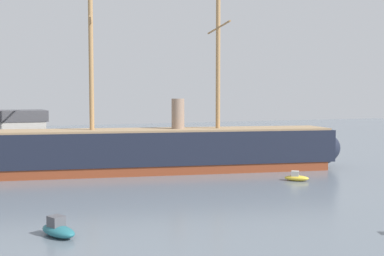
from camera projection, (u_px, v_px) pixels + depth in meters
The scene contains 4 objects.
tall_ship at pixel (157, 150), 79.01m from camera, with size 72.75×22.64×35.42m.
motorboat_mid_left at pixel (58, 229), 42.17m from camera, with size 3.52×4.76×1.85m.
motorboat_alongside_stern at pixel (296, 177), 70.48m from camera, with size 3.75×3.41×1.51m.
motorboat_far_right at pixel (295, 162), 87.47m from camera, with size 3.32×2.59×1.29m.
Camera 1 is at (-24.33, -18.03, 12.56)m, focal length 43.52 mm.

